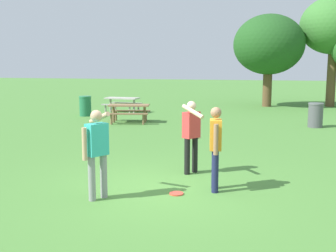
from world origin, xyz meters
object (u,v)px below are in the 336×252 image
picnic_table_near (129,109)px  picnic_table_far (122,102)px  person_catcher (192,131)px  person_bystander (215,143)px  frisbee (176,194)px  person_thrower (97,147)px  trash_can_further_along (316,115)px  tree_broad_center (334,26)px  trash_can_beside_table (85,106)px  tree_tall_left (269,45)px

picnic_table_near → picnic_table_far: same height
person_catcher → picnic_table_near: bearing=119.5°
person_catcher → person_bystander: size_ratio=1.00×
frisbee → person_catcher: bearing=90.9°
person_catcher → frisbee: 1.82m
person_thrower → trash_can_further_along: (4.67, 10.18, -0.48)m
person_catcher → tree_broad_center: (4.97, 16.89, 3.68)m
trash_can_beside_table → trash_can_further_along: bearing=-5.5°
frisbee → tree_broad_center: bearing=75.0°
person_thrower → trash_can_beside_table: 12.56m
person_thrower → picnic_table_far: bearing=109.1°
person_bystander → person_catcher: bearing=121.4°
tree_tall_left → trash_can_further_along: bearing=-75.7°
person_bystander → tree_broad_center: size_ratio=0.26×
person_bystander → tree_broad_center: 18.89m
trash_can_beside_table → tree_tall_left: bearing=39.5°
frisbee → picnic_table_near: 9.92m
person_thrower → picnic_table_near: bearing=106.7°
person_catcher → frisbee: size_ratio=6.01×
trash_can_further_along → person_thrower: bearing=-114.6°
frisbee → picnic_table_far: picnic_table_far is taller
frisbee → tree_tall_left: size_ratio=0.05×
picnic_table_far → picnic_table_near: bearing=-64.5°
tree_tall_left → person_catcher: bearing=-94.8°
person_bystander → picnic_table_near: 9.84m
picnic_table_near → trash_can_further_along: trash_can_further_along is taller
trash_can_beside_table → tree_broad_center: tree_broad_center is taller
picnic_table_near → tree_tall_left: tree_tall_left is taller
person_bystander → frisbee: bearing=-147.9°
tree_broad_center → picnic_table_far: bearing=-150.6°
frisbee → trash_can_beside_table: (-7.03, 10.56, 0.47)m
picnic_table_far → tree_broad_center: (10.79, 6.07, 4.08)m
trash_can_further_along → tree_tall_left: bearing=104.3°
person_bystander → person_thrower: bearing=-152.5°
tree_tall_left → tree_broad_center: (3.63, 1.00, 1.06)m
trash_can_further_along → person_catcher: bearing=-112.8°
picnic_table_near → trash_can_beside_table: (-2.82, 1.60, -0.08)m
person_catcher → trash_can_beside_table: 11.42m
person_catcher → trash_can_further_along: (3.36, 8.00, -0.48)m
picnic_table_far → person_catcher: bearing=-61.7°
picnic_table_near → tree_tall_left: (5.53, 8.49, 3.02)m
frisbee → picnic_table_far: (-5.84, 12.37, 0.55)m
picnic_table_near → trash_can_beside_table: 3.24m
trash_can_beside_table → trash_can_further_along: same height
person_thrower → tree_broad_center: (6.28, 19.07, 3.68)m
person_bystander → trash_can_beside_table: size_ratio=1.71×
person_bystander → trash_can_further_along: bearing=73.7°
person_thrower → person_catcher: (1.31, 2.18, 0.00)m
picnic_table_near → tree_tall_left: size_ratio=0.37×
person_catcher → trash_can_further_along: size_ratio=1.71×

